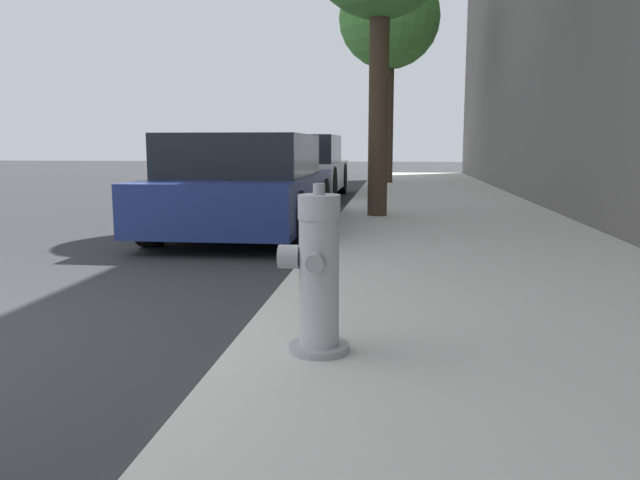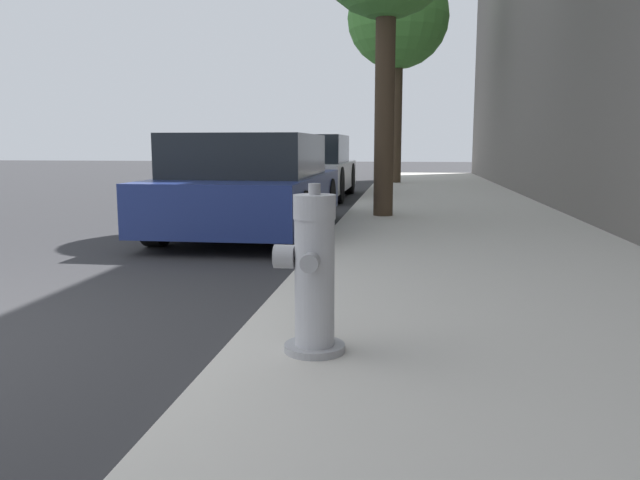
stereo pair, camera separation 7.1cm
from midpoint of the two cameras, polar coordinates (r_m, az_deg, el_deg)
The scene contains 5 objects.
sidewalk_slab at distance 3.01m, azimuth 21.01°, elevation -12.06°, with size 3.13×40.00×0.13m.
fire_hydrant at distance 2.92m, azimuth -0.89°, elevation -3.30°, with size 0.34×0.35×0.80m.
parked_car_near at distance 7.89m, azimuth -7.03°, elevation 4.96°, with size 1.78×3.89×1.24m.
parked_car_mid at distance 13.18m, azimuth -1.90°, elevation 6.64°, with size 1.69×3.91×1.31m.
street_tree_far at distance 16.96m, azimuth 6.23°, elevation 19.46°, with size 2.59×2.59×5.50m.
Camera 1 is at (2.74, -2.74, 1.10)m, focal length 35.00 mm.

